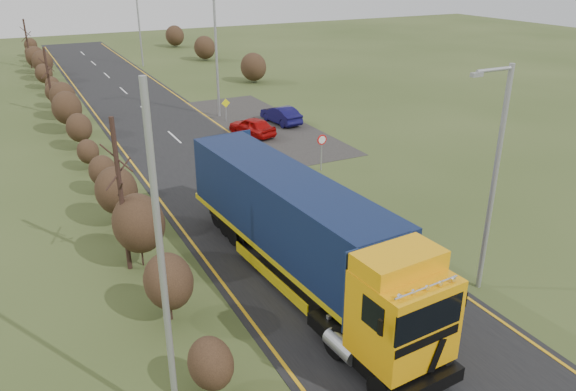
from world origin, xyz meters
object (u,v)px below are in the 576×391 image
(car_blue_sedan, at_px, (281,115))
(streetlight_near, at_px, (493,174))
(speed_sign, at_px, (322,146))
(car_red_hatchback, at_px, (252,127))
(lorry, at_px, (300,228))

(car_blue_sedan, bearing_deg, streetlight_near, 75.27)
(car_blue_sedan, distance_m, speed_sign, 10.07)
(speed_sign, bearing_deg, streetlight_near, -94.73)
(speed_sign, bearing_deg, car_blue_sedan, 76.69)
(car_red_hatchback, bearing_deg, speed_sign, 78.55)
(car_blue_sedan, bearing_deg, lorry, 59.16)
(car_red_hatchback, distance_m, streetlight_near, 21.48)
(car_red_hatchback, distance_m, speed_sign, 8.03)
(lorry, height_order, streetlight_near, streetlight_near)
(car_red_hatchback, bearing_deg, car_blue_sedan, -166.41)
(streetlight_near, bearing_deg, lorry, 150.43)
(car_red_hatchback, relative_size, car_blue_sedan, 0.97)
(car_red_hatchback, distance_m, car_blue_sedan, 3.58)
(car_blue_sedan, xyz_separation_m, streetlight_near, (-3.40, -22.96, 3.81))
(lorry, bearing_deg, speed_sign, 51.99)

